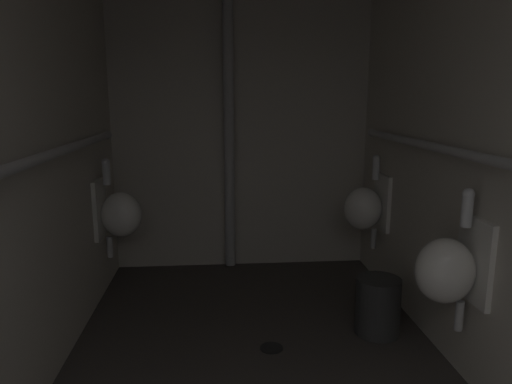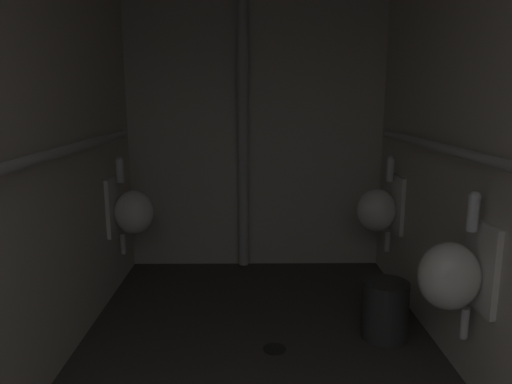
# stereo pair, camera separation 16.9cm
# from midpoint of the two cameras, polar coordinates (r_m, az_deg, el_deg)

# --- Properties ---
(wall_left) EXTENTS (0.06, 4.00, 2.40)m
(wall_left) POSITION_cam_midpoint_polar(r_m,az_deg,el_deg) (2.35, -26.06, 3.25)
(wall_left) COLOR beige
(wall_left) RESTS_ON ground
(wall_right) EXTENTS (0.06, 4.00, 2.40)m
(wall_right) POSITION_cam_midpoint_polar(r_m,az_deg,el_deg) (2.46, 30.06, 3.21)
(wall_right) COLOR beige
(wall_right) RESTS_ON ground
(wall_back) EXTENTS (2.32, 0.06, 2.40)m
(wall_back) POSITION_cam_midpoint_polar(r_m,az_deg,el_deg) (4.08, 1.14, 7.47)
(wall_back) COLOR beige
(wall_back) RESTS_ON ground
(urinal_left_mid) EXTENTS (0.32, 0.30, 0.76)m
(urinal_left_mid) POSITION_cam_midpoint_polar(r_m,az_deg,el_deg) (3.65, -13.72, -2.24)
(urinal_left_mid) COLOR silver
(urinal_right_mid) EXTENTS (0.32, 0.30, 0.76)m
(urinal_right_mid) POSITION_cam_midpoint_polar(r_m,az_deg,el_deg) (2.55, 24.73, -9.05)
(urinal_right_mid) COLOR silver
(urinal_right_far) EXTENTS (0.32, 0.30, 0.76)m
(urinal_right_far) POSITION_cam_midpoint_polar(r_m,az_deg,el_deg) (3.76, 16.06, -1.98)
(urinal_right_far) COLOR silver
(supply_pipe_left) EXTENTS (0.06, 3.23, 0.06)m
(supply_pipe_left) POSITION_cam_midpoint_polar(r_m,az_deg,el_deg) (2.29, -24.31, 3.41)
(supply_pipe_left) COLOR #B2B2B2
(supply_pipe_right) EXTENTS (0.06, 3.24, 0.06)m
(supply_pipe_right) POSITION_cam_midpoint_polar(r_m,az_deg,el_deg) (2.42, 28.13, 3.48)
(supply_pipe_right) COLOR #B2B2B2
(standpipe_back_wall) EXTENTS (0.09, 0.09, 2.35)m
(standpipe_back_wall) POSITION_cam_midpoint_polar(r_m,az_deg,el_deg) (3.97, -0.37, 7.36)
(standpipe_back_wall) COLOR #B2B2B2
(standpipe_back_wall) RESTS_ON ground
(floor_drain) EXTENTS (0.14, 0.14, 0.01)m
(floor_drain) POSITION_cam_midpoint_polar(r_m,az_deg,el_deg) (2.97, 3.99, -18.53)
(floor_drain) COLOR black
(floor_drain) RESTS_ON ground
(waste_bin) EXTENTS (0.28, 0.28, 0.37)m
(waste_bin) POSITION_cam_midpoint_polar(r_m,az_deg,el_deg) (3.14, 17.03, -13.63)
(waste_bin) COLOR #2D2D2D
(waste_bin) RESTS_ON ground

